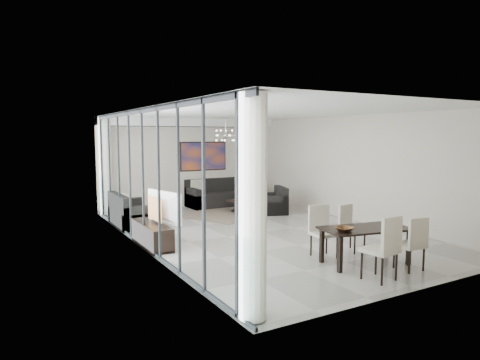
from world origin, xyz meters
TOP-DOWN VIEW (x-y plane):
  - room_shell at (0.46, 0.00)m, footprint 6.00×9.00m
  - window_wall at (-2.86, 0.00)m, footprint 0.37×8.95m
  - soffit at (0.00, 4.30)m, footprint 5.98×0.40m
  - painting at (0.50, 4.47)m, footprint 1.68×0.04m
  - chandelier at (0.30, 2.50)m, footprint 0.66×0.66m
  - rug at (0.43, 2.60)m, footprint 3.26×2.96m
  - coffee_table at (0.99, 2.73)m, footprint 0.96×0.96m
  - bowl_coffee at (1.03, 2.67)m, footprint 0.24×0.24m
  - sofa_main at (1.02, 4.08)m, footprint 2.45×1.00m
  - loveseat at (-2.55, 2.37)m, footprint 0.95×1.68m
  - armchair at (1.59, 2.00)m, footprint 1.15×1.19m
  - side_table at (-2.50, 3.90)m, footprint 0.40×0.40m
  - tv_console at (-2.76, 0.04)m, footprint 0.44×1.56m
  - television at (-2.60, -0.02)m, footprint 0.44×1.18m
  - dining_table at (0.26, -3.10)m, footprint 1.74×1.10m
  - dining_chair_sw at (-0.20, -3.97)m, footprint 0.55×0.55m
  - dining_chair_se at (0.65, -3.84)m, footprint 0.47×0.47m
  - dining_chair_nw at (-0.11, -2.31)m, footprint 0.51×0.51m
  - dining_chair_ne at (0.65, -2.28)m, footprint 0.51×0.51m
  - bowl_dining at (-0.30, -3.14)m, footprint 0.35×0.35m

SIDE VIEW (x-z plane):
  - rug at x=0.43m, z-range 0.00..0.01m
  - coffee_table at x=0.99m, z-range 0.02..0.36m
  - tv_console at x=-2.76m, z-range 0.00..0.49m
  - armchair at x=1.59m, z-range -0.13..0.68m
  - loveseat at x=-2.55m, z-range -0.13..0.71m
  - sofa_main at x=1.02m, z-range -0.14..0.75m
  - bowl_coffee at x=1.03m, z-range 0.33..0.40m
  - side_table at x=-2.50m, z-range 0.10..0.65m
  - dining_chair_ne at x=0.65m, z-range 0.07..1.01m
  - dining_chair_se at x=0.65m, z-range 0.07..1.02m
  - dining_chair_nw at x=-0.11m, z-range 0.07..1.07m
  - dining_table at x=0.26m, z-range 0.25..0.92m
  - dining_chair_sw at x=-0.20m, z-range 0.08..1.16m
  - bowl_dining at x=-0.30m, z-range 0.67..0.75m
  - television at x=-2.60m, z-range 0.49..1.17m
  - room_shell at x=0.46m, z-range 0.00..2.90m
  - window_wall at x=-2.86m, z-range 0.02..2.92m
  - painting at x=0.50m, z-range 1.16..2.14m
  - chandelier at x=0.30m, z-range 2.00..2.71m
  - soffit at x=0.00m, z-range 2.64..2.90m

